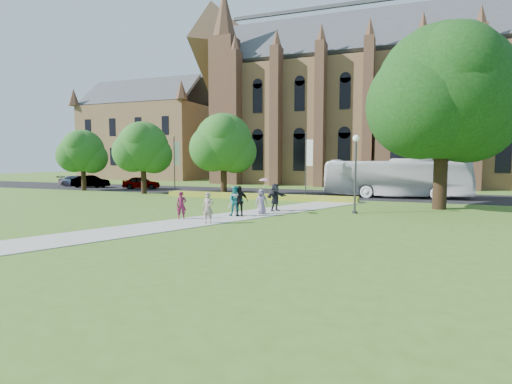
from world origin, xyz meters
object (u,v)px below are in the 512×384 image
at_px(streetlamp, 356,164).
at_px(car_0, 141,183).
at_px(car_1, 91,181).
at_px(pedestrian_0, 181,205).
at_px(car_2, 78,181).
at_px(large_tree, 444,93).
at_px(tour_coach, 395,178).

height_order(streetlamp, car_0, streetlamp).
distance_m(streetlamp, car_0, 29.70).
bearing_deg(car_1, pedestrian_0, -137.33).
xyz_separation_m(car_2, pedestrian_0, (28.12, -20.19, 0.16)).
bearing_deg(large_tree, tour_coach, 112.75).
bearing_deg(car_1, car_2, 58.21).
relative_size(streetlamp, car_1, 1.14).
bearing_deg(car_2, streetlamp, -129.76).
relative_size(large_tree, tour_coach, 1.00).
bearing_deg(pedestrian_0, streetlamp, 3.36).
bearing_deg(tour_coach, streetlamp, 166.43).
xyz_separation_m(car_0, car_2, (-10.87, 0.94, -0.05)).
xyz_separation_m(tour_coach, car_0, (-28.91, 0.37, -1.09)).
xyz_separation_m(streetlamp, pedestrian_0, (-9.46, -6.51, -2.43)).
distance_m(tour_coach, car_1, 36.29).
xyz_separation_m(tour_coach, pedestrian_0, (-11.66, -18.88, -0.98)).
distance_m(streetlamp, car_2, 40.07).
xyz_separation_m(streetlamp, car_1, (-34.07, 12.27, -2.52)).
bearing_deg(pedestrian_0, car_0, 100.69).
height_order(large_tree, tour_coach, large_tree).
distance_m(streetlamp, pedestrian_0, 11.74).
bearing_deg(streetlamp, pedestrian_0, -145.46).
distance_m(car_0, car_2, 10.91).
height_order(large_tree, pedestrian_0, large_tree).
xyz_separation_m(car_1, car_2, (-3.51, 1.41, -0.07)).
relative_size(car_0, car_1, 0.95).
bearing_deg(car_0, large_tree, -124.00).
distance_m(car_0, car_1, 7.37).
height_order(tour_coach, pedestrian_0, tour_coach).
bearing_deg(car_2, car_0, -114.71).
height_order(tour_coach, car_0, tour_coach).
distance_m(large_tree, car_1, 41.03).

